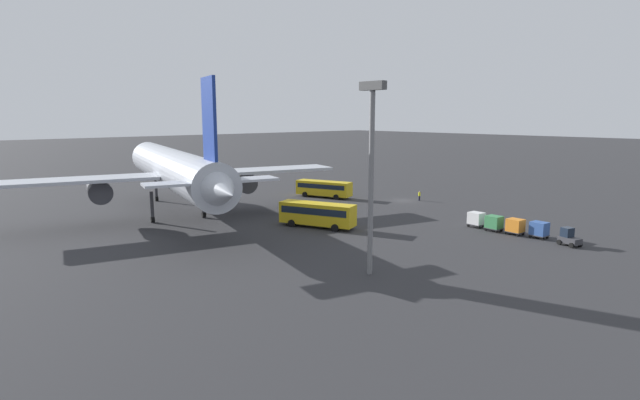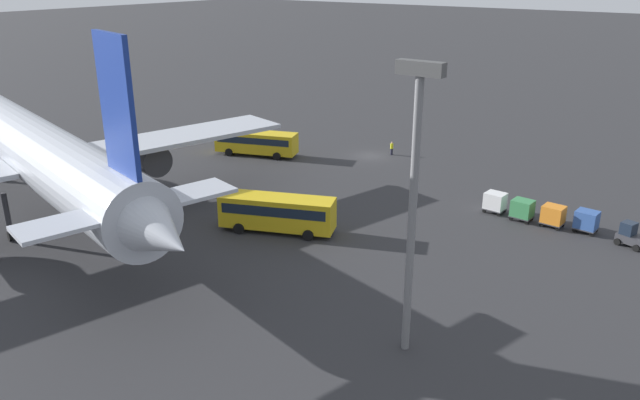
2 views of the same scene
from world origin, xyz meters
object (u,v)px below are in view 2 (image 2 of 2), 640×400
Objects in this scene: shuttle_bus_far at (277,211)px; baggage_tug at (630,236)px; cargo_cart_blue at (587,220)px; airplane at (36,151)px; shuttle_bus_near at (256,141)px; worker_person at (392,148)px; cargo_cart_green at (522,209)px; cargo_cart_orange at (553,215)px; cargo_cart_white at (495,201)px.

shuttle_bus_far is 31.18m from baggage_tug.
shuttle_bus_far is 4.02× the size of baggage_tug.
airplane is at bearing 33.91° from cargo_cart_blue.
shuttle_bus_near is 44.99m from baggage_tug.
baggage_tug is at bearing 158.38° from worker_person.
airplane is at bearing 48.19° from baggage_tug.
cargo_cart_blue and cargo_cart_green have the same top height.
cargo_cart_green is (2.86, 0.16, 0.00)m from cargo_cart_orange.
worker_person is at bearing -32.44° from cargo_cart_white.
cargo_cart_white is at bearing 157.71° from shuttle_bus_near.
baggage_tug is 12.50m from cargo_cart_white.
cargo_cart_white is at bearing -154.20° from shuttle_bus_far.
cargo_cart_orange and cargo_cart_green have the same top height.
cargo_cart_orange is 5.73m from cargo_cart_white.
worker_person is at bearing -163.69° from shuttle_bus_near.
baggage_tug is at bearing 179.14° from cargo_cart_green.
baggage_tug is 1.27× the size of cargo_cart_orange.
shuttle_bus_near is (-0.62, -29.12, -5.40)m from airplane.
cargo_cart_blue is at bearing 156.99° from worker_person.
cargo_cart_blue is 1.00× the size of cargo_cart_orange.
shuttle_bus_far reaches higher than baggage_tug.
shuttle_bus_near reaches higher than cargo_cart_white.
shuttle_bus_near is at bearing 14.91° from baggage_tug.
baggage_tug reaches higher than cargo_cart_blue.
cargo_cart_green is at bearing 150.34° from worker_person.
worker_person is at bearing -96.20° from airplane.
cargo_cart_white is (-14.48, -16.19, -0.80)m from shuttle_bus_far.
baggage_tug is (-26.96, -15.63, -1.05)m from shuttle_bus_far.
airplane reaches higher than baggage_tug.
cargo_cart_blue is at bearing 158.52° from shuttle_bus_near.
cargo_cart_orange is 1.00× the size of cargo_cart_white.
cargo_cart_orange is 1.00× the size of cargo_cart_green.
airplane is at bearing 37.28° from cargo_cart_green.
worker_person is 24.42m from cargo_cart_green.
shuttle_bus_near reaches higher than cargo_cart_green.
worker_person is 0.83× the size of cargo_cart_green.
airplane is at bearing 68.85° from shuttle_bus_near.
baggage_tug reaches higher than cargo_cart_white.
shuttle_bus_far is 5.11× the size of cargo_cart_blue.
baggage_tug is 1.27× the size of cargo_cart_blue.
shuttle_bus_near is 6.23× the size of worker_person.
worker_person is (3.88, -27.86, -1.12)m from shuttle_bus_far.
shuttle_bus_near reaches higher than worker_person.
airplane is 50.56m from cargo_cart_blue.
cargo_cart_blue is at bearing -131.84° from airplane.
airplane is 47.95m from cargo_cart_orange.
worker_person is (30.85, -12.23, -0.07)m from baggage_tug.
worker_person is at bearing -4.29° from baggage_tug.
cargo_cart_blue is at bearing -166.96° from shuttle_bus_far.
baggage_tug is 3.98m from cargo_cart_blue.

